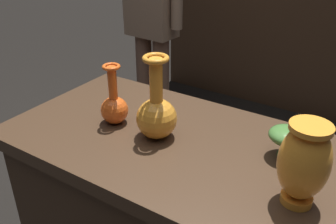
{
  "coord_description": "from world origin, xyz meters",
  "views": [
    {
      "loc": [
        0.53,
        -0.89,
        1.45
      ],
      "look_at": [
        -0.04,
        -0.01,
        0.9
      ],
      "focal_mm": 39.33,
      "sensor_mm": 36.0,
      "label": 1
    }
  ],
  "objects_px": {
    "vase_tall_behind": "(287,136)",
    "vase_left_accent": "(304,162)",
    "vase_right_accent": "(114,106)",
    "visitor_near_left": "(151,13)",
    "vase_centerpiece": "(157,113)"
  },
  "relations": [
    {
      "from": "vase_tall_behind",
      "to": "vase_left_accent",
      "type": "xyz_separation_m",
      "value": [
        0.09,
        -0.19,
        0.05
      ]
    },
    {
      "from": "vase_tall_behind",
      "to": "vase_right_accent",
      "type": "distance_m",
      "value": 0.59
    },
    {
      "from": "vase_right_accent",
      "to": "visitor_near_left",
      "type": "xyz_separation_m",
      "value": [
        -0.58,
        1.06,
        0.05
      ]
    },
    {
      "from": "vase_centerpiece",
      "to": "vase_right_accent",
      "type": "relative_size",
      "value": 1.3
    },
    {
      "from": "vase_centerpiece",
      "to": "visitor_near_left",
      "type": "xyz_separation_m",
      "value": [
        -0.76,
        1.06,
        0.03
      ]
    },
    {
      "from": "vase_centerpiece",
      "to": "vase_left_accent",
      "type": "relative_size",
      "value": 1.24
    },
    {
      "from": "vase_left_accent",
      "to": "visitor_near_left",
      "type": "relative_size",
      "value": 0.15
    },
    {
      "from": "vase_centerpiece",
      "to": "vase_right_accent",
      "type": "distance_m",
      "value": 0.18
    },
    {
      "from": "vase_tall_behind",
      "to": "visitor_near_left",
      "type": "bearing_deg",
      "value": 140.97
    },
    {
      "from": "vase_centerpiece",
      "to": "vase_tall_behind",
      "type": "bearing_deg",
      "value": 16.45
    },
    {
      "from": "vase_centerpiece",
      "to": "visitor_near_left",
      "type": "bearing_deg",
      "value": 125.81
    },
    {
      "from": "vase_centerpiece",
      "to": "vase_tall_behind",
      "type": "xyz_separation_m",
      "value": [
        0.4,
        0.12,
        -0.02
      ]
    },
    {
      "from": "vase_left_accent",
      "to": "vase_tall_behind",
      "type": "bearing_deg",
      "value": 115.22
    },
    {
      "from": "vase_left_accent",
      "to": "vase_right_accent",
      "type": "xyz_separation_m",
      "value": [
        -0.67,
        0.07,
        -0.06
      ]
    },
    {
      "from": "vase_right_accent",
      "to": "vase_centerpiece",
      "type": "bearing_deg",
      "value": 0.61
    }
  ]
}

